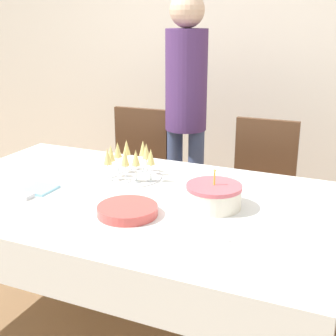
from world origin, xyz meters
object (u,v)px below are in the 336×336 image
plate_stack_main (128,210)px  dining_chair_far_left (136,171)px  champagne_tray (129,161)px  birthday_cake (214,196)px  person_standing (186,98)px  dining_chair_far_right (260,189)px

plate_stack_main → dining_chair_far_left: bearing=116.2°
dining_chair_far_left → champagne_tray: size_ratio=2.74×
birthday_cake → plate_stack_main: bearing=-143.6°
champagne_tray → person_standing: (-0.00, 0.82, 0.21)m
plate_stack_main → person_standing: person_standing is taller
dining_chair_far_left → birthday_cake: (0.88, -0.90, 0.28)m
champagne_tray → person_standing: 0.84m
dining_chair_far_left → plate_stack_main: dining_chair_far_left is taller
plate_stack_main → person_standing: (-0.23, 1.26, 0.28)m
birthday_cake → plate_stack_main: size_ratio=0.95×
champagne_tray → person_standing: bearing=90.0°
birthday_cake → person_standing: size_ratio=0.15×
person_standing → plate_stack_main: bearing=-79.8°
champagne_tray → dining_chair_far_left: bearing=115.6°
dining_chair_far_right → dining_chair_far_left: bearing=-180.0°
dining_chair_far_left → birthday_cake: dining_chair_far_left is taller
birthday_cake → dining_chair_far_left: bearing=134.2°
dining_chair_far_left → person_standing: person_standing is taller
birthday_cake → person_standing: bearing=118.0°
champagne_tray → plate_stack_main: (0.23, -0.44, -0.07)m
dining_chair_far_right → person_standing: size_ratio=0.55×
birthday_cake → dining_chair_far_right: bearing=88.6°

